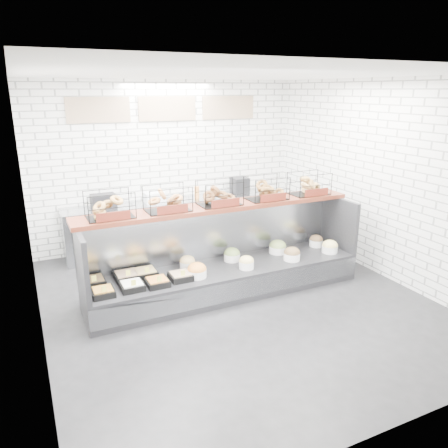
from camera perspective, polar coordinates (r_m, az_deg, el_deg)
ground at (r=6.21m, az=1.49°, el=-9.89°), size 5.50×5.50×0.00m
room_shell at (r=6.12m, az=-0.93°, el=9.97°), size 5.02×5.51×3.01m
display_case at (r=6.35m, az=0.05°, el=-5.99°), size 4.00×0.90×1.20m
bagel_shelf at (r=6.17m, az=-0.57°, el=3.65°), size 4.10×0.50×0.40m
prep_counter at (r=8.12m, az=-6.23°, el=0.20°), size 4.00×0.60×1.20m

